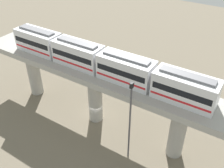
% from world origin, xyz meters
% --- Properties ---
extents(ground_plane, '(120.00, 120.00, 0.00)m').
position_xyz_m(ground_plane, '(0.00, 0.00, 0.00)').
color(ground_plane, '#706654').
extents(viaduct, '(5.20, 35.80, 8.12)m').
position_xyz_m(viaduct, '(0.00, 0.00, 6.31)').
color(viaduct, '#A8A59E').
rests_on(viaduct, ground).
extents(train, '(2.64, 27.45, 3.24)m').
position_xyz_m(train, '(0.00, 1.09, 9.65)').
color(train, silver).
rests_on(train, viaduct).
extents(parked_car_yellow, '(2.09, 4.32, 1.76)m').
position_xyz_m(parked_car_yellow, '(-12.94, 2.47, 0.74)').
color(parked_car_yellow, yellow).
rests_on(parked_car_yellow, ground).
extents(parked_car_blue, '(2.20, 4.36, 1.76)m').
position_xyz_m(parked_car_blue, '(-10.30, -10.39, 0.74)').
color(parked_car_blue, '#284CB7').
rests_on(parked_car_blue, ground).
extents(tree_near_viaduct, '(3.18, 3.18, 4.50)m').
position_xyz_m(tree_near_viaduct, '(-11.98, -2.33, 2.89)').
color(tree_near_viaduct, brown).
rests_on(tree_near_viaduct, ground).
extents(signal_post, '(0.44, 0.28, 10.72)m').
position_xyz_m(signal_post, '(3.40, 7.16, 5.89)').
color(signal_post, '#4C4C51').
rests_on(signal_post, ground).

